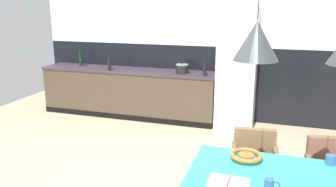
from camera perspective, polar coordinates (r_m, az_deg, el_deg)
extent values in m
cube|color=black|center=(6.43, 6.51, 1.89)|extent=(6.50, 0.12, 1.34)
cube|color=silver|center=(6.28, 6.87, 13.91)|extent=(6.50, 0.12, 1.34)
cube|color=#43372A|center=(6.58, -6.50, 0.01)|extent=(3.34, 0.60, 0.85)
cube|color=#3A2D36|center=(6.49, -6.61, 3.83)|extent=(3.37, 0.63, 0.04)
cube|color=black|center=(6.42, -7.51, -3.91)|extent=(3.34, 0.01, 0.10)
cube|color=silver|center=(5.93, 11.36, 4.00)|extent=(0.63, 0.60, 2.03)
cube|color=teal|center=(3.01, 19.35, -13.39)|extent=(1.61, 0.91, 0.03)
cylinder|color=teal|center=(3.59, 6.06, -14.31)|extent=(0.04, 0.04, 0.69)
cube|color=brown|center=(3.86, 25.82, -12.60)|extent=(0.56, 0.54, 0.06)
cube|color=brown|center=(3.95, 25.22, -8.78)|extent=(0.46, 0.17, 0.33)
cube|color=brown|center=(3.75, 22.76, -11.37)|extent=(0.13, 0.42, 0.14)
cube|color=brown|center=(3.88, 14.04, -11.40)|extent=(0.52, 0.50, 0.06)
cube|color=brown|center=(3.99, 14.15, -7.78)|extent=(0.46, 0.12, 0.31)
cube|color=brown|center=(3.85, 17.45, -10.20)|extent=(0.09, 0.42, 0.14)
cube|color=brown|center=(3.83, 10.80, -9.88)|extent=(0.09, 0.42, 0.14)
cylinder|color=black|center=(4.16, 16.63, -13.09)|extent=(0.02, 0.02, 0.37)
cylinder|color=black|center=(4.14, 10.97, -12.82)|extent=(0.02, 0.02, 0.37)
cylinder|color=#B2662D|center=(3.20, 12.80, -10.26)|extent=(0.14, 0.14, 0.06)
torus|color=#B86A2F|center=(3.20, 12.82, -9.94)|extent=(0.29, 0.29, 0.04)
cube|color=white|center=(2.81, 8.35, -14.21)|extent=(0.16, 0.23, 0.01)
cube|color=white|center=(2.80, 11.66, -14.55)|extent=(0.16, 0.23, 0.01)
cube|color=#B73833|center=(2.80, 10.01, -14.24)|extent=(0.01, 0.23, 0.00)
cylinder|color=#335B93|center=(2.76, 16.38, -14.35)|extent=(0.07, 0.07, 0.10)
torus|color=#335B93|center=(2.75, 17.42, -14.33)|extent=(0.07, 0.01, 0.07)
cylinder|color=#335B93|center=(3.35, 25.32, -9.91)|extent=(0.08, 0.08, 0.09)
cylinder|color=black|center=(6.06, 2.34, 4.07)|extent=(0.22, 0.22, 0.15)
cylinder|color=gray|center=(6.05, 2.35, 4.81)|extent=(0.23, 0.23, 0.01)
sphere|color=black|center=(6.04, 2.35, 4.98)|extent=(0.02, 0.02, 0.02)
cylinder|color=black|center=(5.88, 6.10, 3.94)|extent=(0.06, 0.06, 0.21)
cylinder|color=black|center=(5.85, 6.13, 5.23)|extent=(0.03, 0.03, 0.06)
cylinder|color=black|center=(6.43, -9.70, 4.83)|extent=(0.07, 0.07, 0.23)
cylinder|color=black|center=(6.40, -9.76, 6.13)|extent=(0.03, 0.03, 0.07)
cylinder|color=#0F3319|center=(6.99, -14.27, 5.44)|extent=(0.07, 0.07, 0.24)
cylinder|color=#0F3319|center=(6.97, -14.35, 6.71)|extent=(0.03, 0.03, 0.07)
cone|color=#32393B|center=(2.68, 14.42, 8.48)|extent=(0.34, 0.34, 0.30)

